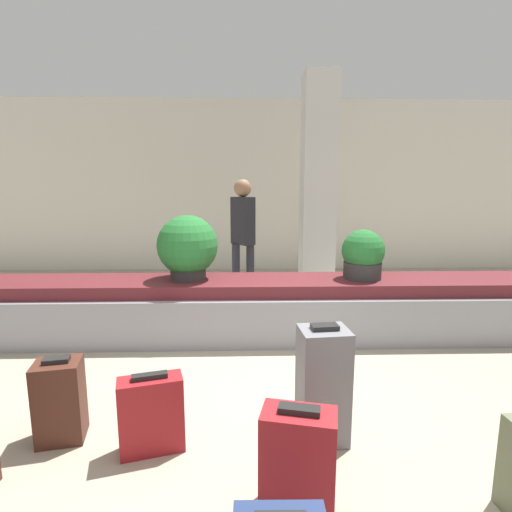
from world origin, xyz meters
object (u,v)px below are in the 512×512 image
(suitcase_2, at_px, (323,385))
(traveler_0, at_px, (243,230))
(suitcase_4, at_px, (60,400))
(suitcase_7, at_px, (298,463))
(potted_plant_0, at_px, (188,248))
(suitcase_3, at_px, (151,414))
(pillar, at_px, (318,187))
(potted_plant_1, at_px, (363,255))

(suitcase_2, xyz_separation_m, traveler_0, (-0.52, 3.14, 0.65))
(suitcase_4, xyz_separation_m, suitcase_7, (1.44, -0.63, 0.01))
(suitcase_2, xyz_separation_m, potted_plant_0, (-1.10, 1.86, 0.59))
(suitcase_4, xyz_separation_m, potted_plant_0, (0.57, 1.81, 0.70))
(suitcase_3, relative_size, traveler_0, 0.30)
(suitcase_4, distance_m, potted_plant_0, 2.03)
(pillar, bearing_deg, potted_plant_0, -133.82)
(suitcase_4, bearing_deg, potted_plant_1, 24.90)
(traveler_0, bearing_deg, suitcase_7, -35.77)
(suitcase_2, height_order, traveler_0, traveler_0)
(pillar, distance_m, suitcase_3, 4.28)
(suitcase_3, distance_m, traveler_0, 3.36)
(traveler_0, bearing_deg, suitcase_2, -30.80)
(potted_plant_0, bearing_deg, potted_plant_1, -0.99)
(suitcase_4, height_order, potted_plant_1, potted_plant_1)
(suitcase_3, relative_size, potted_plant_1, 0.95)
(suitcase_4, bearing_deg, suitcase_3, -23.55)
(pillar, relative_size, traveler_0, 1.88)
(suitcase_3, xyz_separation_m, potted_plant_1, (1.83, 1.91, 0.64))
(potted_plant_1, bearing_deg, suitcase_3, -133.69)
(potted_plant_0, xyz_separation_m, traveler_0, (0.58, 1.27, 0.05))
(suitcase_2, bearing_deg, potted_plant_1, 61.66)
(pillar, relative_size, potted_plant_1, 6.05)
(suitcase_4, relative_size, traveler_0, 0.33)
(pillar, height_order, traveler_0, pillar)
(suitcase_3, distance_m, suitcase_7, 0.97)
(suitcase_3, relative_size, potted_plant_0, 0.74)
(suitcase_7, distance_m, traveler_0, 3.80)
(suitcase_4, distance_m, traveler_0, 3.38)
(potted_plant_0, xyz_separation_m, potted_plant_1, (1.86, -0.03, -0.09))
(suitcase_3, bearing_deg, pillar, 50.66)
(potted_plant_0, bearing_deg, suitcase_4, -107.50)
(potted_plant_1, bearing_deg, suitcase_2, -112.75)
(suitcase_4, distance_m, potted_plant_1, 3.08)
(suitcase_2, relative_size, suitcase_3, 1.53)
(suitcase_3, relative_size, suitcase_4, 0.91)
(suitcase_2, bearing_deg, suitcase_7, -117.25)
(suitcase_3, height_order, suitcase_7, suitcase_7)
(suitcase_3, bearing_deg, suitcase_2, -10.86)
(suitcase_4, xyz_separation_m, potted_plant_1, (2.44, 1.78, 0.62))
(traveler_0, bearing_deg, pillar, 73.58)
(pillar, bearing_deg, potted_plant_1, -84.45)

